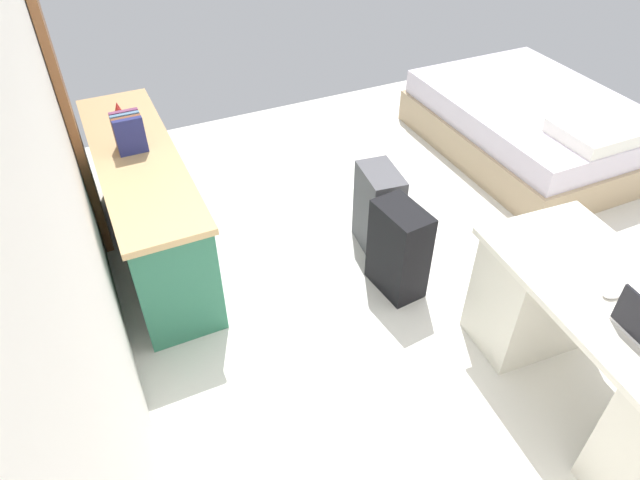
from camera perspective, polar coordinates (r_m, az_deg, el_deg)
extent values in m
plane|color=silver|center=(3.84, 15.11, -2.88)|extent=(5.42, 5.42, 0.00)
cube|color=silver|center=(2.38, -24.99, 5.15)|extent=(4.38, 0.10, 2.62)
cube|color=brown|center=(3.97, -24.88, 14.02)|extent=(0.88, 0.05, 2.04)
cube|color=silver|center=(2.84, 28.67, -6.16)|extent=(1.49, 0.77, 0.04)
cube|color=beige|center=(3.29, 21.10, -5.00)|extent=(0.44, 0.62, 0.69)
cube|color=#28664C|center=(3.80, -17.03, 3.15)|extent=(1.76, 0.44, 0.72)
cube|color=tan|center=(3.59, -18.17, 7.99)|extent=(1.80, 0.48, 0.04)
cube|color=#225641|center=(3.60, -11.81, -1.33)|extent=(0.67, 0.01, 0.25)
cube|color=#225641|center=(4.23, -14.75, 5.10)|extent=(0.67, 0.01, 0.25)
cube|color=tan|center=(5.18, 20.34, 9.94)|extent=(1.91, 1.42, 0.28)
cube|color=silver|center=(5.08, 20.95, 12.27)|extent=(1.85, 1.36, 0.20)
cube|color=white|center=(4.63, 26.77, 9.99)|extent=(0.49, 0.68, 0.10)
cube|color=black|center=(3.43, 7.98, -0.99)|extent=(0.38, 0.25, 0.60)
cube|color=#4C4C51|center=(3.74, 5.92, 3.09)|extent=(0.39, 0.26, 0.59)
ellipsoid|color=white|center=(2.84, 27.56, -4.82)|extent=(0.07, 0.10, 0.03)
cube|color=navy|center=(3.54, -18.65, 9.91)|extent=(0.03, 0.17, 0.23)
cube|color=brown|center=(3.58, -18.76, 10.15)|extent=(0.03, 0.17, 0.22)
cube|color=#4E7597|center=(3.61, -18.88, 10.44)|extent=(0.03, 0.17, 0.22)
cube|color=#70375B|center=(3.65, -18.99, 10.71)|extent=(0.03, 0.17, 0.23)
cone|color=red|center=(4.02, -19.80, 12.33)|extent=(0.08, 0.08, 0.11)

